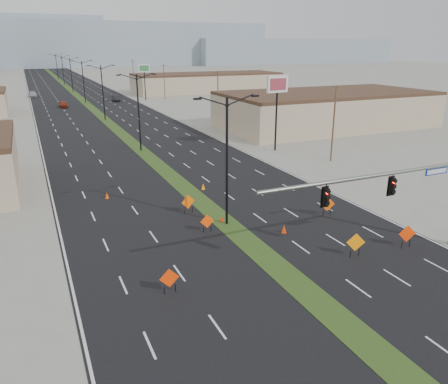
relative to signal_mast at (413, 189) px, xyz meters
name	(u,v)px	position (x,y,z in m)	size (l,w,h in m)	color
ground	(315,300)	(-8.56, -2.00, -4.79)	(600.00, 600.00, 0.00)	gray
road_surface	(84,101)	(-8.56, 98.00, -4.79)	(25.00, 400.00, 0.02)	black
median_strip	(84,101)	(-8.56, 98.00, -4.79)	(2.00, 400.00, 0.04)	#284619
building_se_near	(326,111)	(25.44, 43.00, -2.04)	(36.00, 18.00, 5.50)	tan
building_se_far	(207,83)	(29.44, 108.00, -2.29)	(44.00, 16.00, 5.00)	tan
mesa_center	(104,44)	(31.44, 298.00, 9.21)	(220.00, 50.00, 28.00)	#8A9AAB
mesa_east	(289,51)	(171.44, 288.00, 4.21)	(160.00, 50.00, 18.00)	#8A9AAB
signal_mast	(413,189)	(0.00, 0.00, 0.00)	(16.30, 0.60, 8.00)	slate
streetlight_0	(227,158)	(-8.56, 10.00, 0.63)	(5.15, 0.24, 10.02)	black
streetlight_1	(139,110)	(-8.56, 38.00, 0.63)	(5.15, 0.24, 10.02)	black
streetlight_2	(103,91)	(-8.56, 66.00, 0.63)	(5.15, 0.24, 10.02)	black
streetlight_3	(83,80)	(-8.56, 94.00, 0.63)	(5.15, 0.24, 10.02)	black
streetlight_4	(71,74)	(-8.56, 122.00, 0.63)	(5.15, 0.24, 10.02)	black
streetlight_5	(63,69)	(-8.56, 150.00, 0.63)	(5.15, 0.24, 10.02)	black
streetlight_6	(57,66)	(-8.56, 178.00, 0.63)	(5.15, 0.24, 10.02)	black
utility_pole_0	(334,123)	(11.44, 23.00, -0.12)	(1.60, 0.20, 9.00)	#4C3823
utility_pole_1	(218,94)	(11.44, 58.00, -0.12)	(1.60, 0.20, 9.00)	#4C3823
utility_pole_2	(164,81)	(11.44, 93.00, -0.12)	(1.60, 0.20, 9.00)	#4C3823
utility_pole_3	(133,73)	(11.44, 128.00, -0.12)	(1.60, 0.20, 9.00)	#4C3823
car_left	(63,104)	(-14.25, 87.64, -4.09)	(1.66, 4.14, 1.41)	maroon
car_mid	(116,98)	(-1.01, 94.41, -4.08)	(1.50, 4.31, 1.42)	black
car_far	(33,94)	(-20.01, 112.88, -4.07)	(2.03, 5.00, 1.45)	#A2A8AB
construction_sign_0	(169,279)	(-15.76, 2.07, -3.89)	(1.15, 0.10, 1.54)	#F43505
construction_sign_1	(207,222)	(-10.56, 9.19, -3.97)	(1.06, 0.12, 1.42)	#FF4405
construction_sign_2	(188,202)	(-10.56, 13.48, -3.82)	(1.22, 0.29, 1.66)	#FF5805
construction_sign_3	(356,243)	(-3.02, 1.35, -3.80)	(1.20, 0.49, 1.69)	orange
construction_sign_4	(407,234)	(1.21, 1.00, -3.80)	(1.23, 0.37, 1.68)	#F23505
construction_sign_5	(327,205)	(-0.14, 8.27, -3.82)	(1.16, 0.50, 1.65)	#F85405
cone_0	(221,219)	(-8.74, 10.61, -4.52)	(0.32, 0.32, 0.54)	red
cone_1	(284,229)	(-5.32, 6.64, -4.46)	(0.40, 0.40, 0.66)	red
cone_2	(203,186)	(-7.06, 18.91, -4.47)	(0.39, 0.39, 0.65)	orange
cone_3	(107,195)	(-16.19, 20.10, -4.49)	(0.36, 0.36, 0.61)	#F34505
pole_sign_east_near	(277,90)	(8.07, 30.72, 3.23)	(3.22, 0.75, 9.81)	black
pole_sign_east_far	(144,71)	(6.51, 93.76, 2.47)	(2.94, 0.75, 8.94)	black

